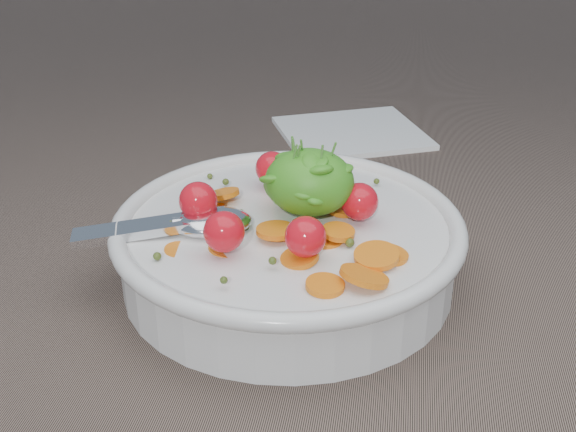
# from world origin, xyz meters

# --- Properties ---
(ground) EXTENTS (6.00, 6.00, 0.00)m
(ground) POSITION_xyz_m (0.00, 0.00, 0.00)
(ground) COLOR #715D50
(ground) RESTS_ON ground
(bowl) EXTENTS (0.26, 0.24, 0.10)m
(bowl) POSITION_xyz_m (-0.03, -0.02, 0.03)
(bowl) COLOR silver
(bowl) RESTS_ON ground
(napkin) EXTENTS (0.18, 0.17, 0.01)m
(napkin) POSITION_xyz_m (-0.01, 0.26, 0.00)
(napkin) COLOR white
(napkin) RESTS_ON ground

